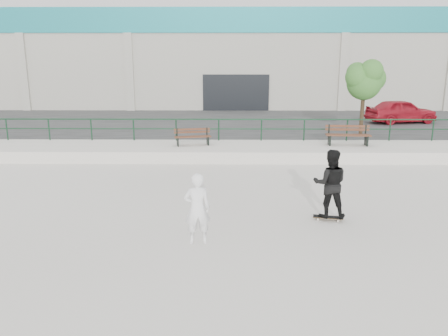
{
  "coord_description": "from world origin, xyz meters",
  "views": [
    {
      "loc": [
        -0.52,
        -9.48,
        4.09
      ],
      "look_at": [
        -0.65,
        2.0,
        1.3
      ],
      "focal_mm": 35.0,
      "sensor_mm": 36.0,
      "label": 1
    }
  ],
  "objects_px": {
    "red_car": "(401,111)",
    "seated_skater": "(197,209)",
    "bench_left": "(193,137)",
    "bench_right": "(348,135)",
    "skateboard": "(328,217)",
    "tree": "(365,79)",
    "standing_skater": "(330,184)"
  },
  "relations": [
    {
      "from": "bench_right",
      "to": "standing_skater",
      "type": "relative_size",
      "value": 1.08
    },
    {
      "from": "red_car",
      "to": "tree",
      "type": "bearing_deg",
      "value": 129.13
    },
    {
      "from": "bench_left",
      "to": "standing_skater",
      "type": "distance_m",
      "value": 9.17
    },
    {
      "from": "tree",
      "to": "red_car",
      "type": "height_order",
      "value": "tree"
    },
    {
      "from": "tree",
      "to": "seated_skater",
      "type": "relative_size",
      "value": 2.23
    },
    {
      "from": "tree",
      "to": "standing_skater",
      "type": "relative_size",
      "value": 2.05
    },
    {
      "from": "red_car",
      "to": "skateboard",
      "type": "xyz_separation_m",
      "value": [
        -7.77,
        -15.55,
        -1.14
      ]
    },
    {
      "from": "bench_left",
      "to": "tree",
      "type": "distance_m",
      "value": 8.98
    },
    {
      "from": "skateboard",
      "to": "seated_skater",
      "type": "relative_size",
      "value": 0.48
    },
    {
      "from": "red_car",
      "to": "seated_skater",
      "type": "relative_size",
      "value": 2.51
    },
    {
      "from": "tree",
      "to": "red_car",
      "type": "relative_size",
      "value": 0.89
    },
    {
      "from": "tree",
      "to": "standing_skater",
      "type": "height_order",
      "value": "tree"
    },
    {
      "from": "tree",
      "to": "red_car",
      "type": "xyz_separation_m",
      "value": [
        3.79,
        4.82,
        -2.09
      ]
    },
    {
      "from": "bench_left",
      "to": "red_car",
      "type": "height_order",
      "value": "red_car"
    },
    {
      "from": "seated_skater",
      "to": "standing_skater",
      "type": "bearing_deg",
      "value": -164.66
    },
    {
      "from": "tree",
      "to": "standing_skater",
      "type": "distance_m",
      "value": 11.67
    },
    {
      "from": "bench_right",
      "to": "standing_skater",
      "type": "height_order",
      "value": "standing_skater"
    },
    {
      "from": "standing_skater",
      "to": "seated_skater",
      "type": "xyz_separation_m",
      "value": [
        -3.37,
        -1.55,
        -0.17
      ]
    },
    {
      "from": "red_car",
      "to": "seated_skater",
      "type": "distance_m",
      "value": 20.41
    },
    {
      "from": "bench_right",
      "to": "tree",
      "type": "bearing_deg",
      "value": 66.04
    },
    {
      "from": "tree",
      "to": "skateboard",
      "type": "xyz_separation_m",
      "value": [
        -3.98,
        -10.73,
        -3.23
      ]
    },
    {
      "from": "bench_right",
      "to": "tree",
      "type": "height_order",
      "value": "tree"
    },
    {
      "from": "tree",
      "to": "seated_skater",
      "type": "bearing_deg",
      "value": -120.9
    },
    {
      "from": "bench_right",
      "to": "seated_skater",
      "type": "xyz_separation_m",
      "value": [
        -6.0,
        -9.74,
        -0.1
      ]
    },
    {
      "from": "red_car",
      "to": "bench_right",
      "type": "bearing_deg",
      "value": 132.37
    },
    {
      "from": "skateboard",
      "to": "seated_skater",
      "type": "xyz_separation_m",
      "value": [
        -3.37,
        -1.55,
        0.76
      ]
    },
    {
      "from": "bench_left",
      "to": "tree",
      "type": "xyz_separation_m",
      "value": [
        8.24,
        2.61,
        2.43
      ]
    },
    {
      "from": "bench_left",
      "to": "bench_right",
      "type": "height_order",
      "value": "bench_right"
    },
    {
      "from": "bench_right",
      "to": "red_car",
      "type": "xyz_separation_m",
      "value": [
        5.14,
        7.36,
        0.27
      ]
    },
    {
      "from": "bench_left",
      "to": "bench_right",
      "type": "bearing_deg",
      "value": -11.37
    },
    {
      "from": "skateboard",
      "to": "red_car",
      "type": "bearing_deg",
      "value": 75.13
    },
    {
      "from": "bench_left",
      "to": "bench_right",
      "type": "relative_size",
      "value": 0.85
    }
  ]
}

